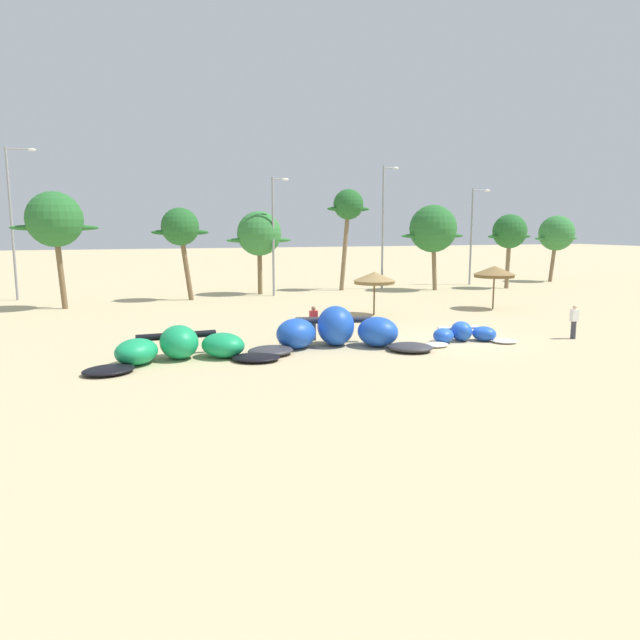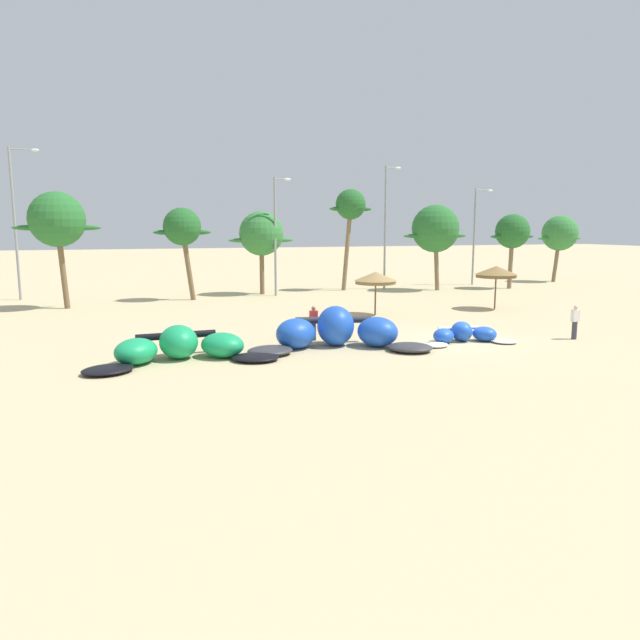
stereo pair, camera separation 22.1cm
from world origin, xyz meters
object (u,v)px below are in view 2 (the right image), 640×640
at_px(person_by_umbrellas, 314,323).
at_px(palm_left_of_gap, 261,234).
at_px(kite_far_left, 180,348).
at_px(palm_right, 560,234).
at_px(beach_umbrella_near_van, 376,278).
at_px(lamppost_east_center, 386,222).
at_px(palm_right_of_gap, 512,232).
at_px(beach_umbrella_middle, 496,272).
at_px(kite_left_of_center, 464,335).
at_px(palm_center_left, 350,207).
at_px(lamppost_east, 476,231).
at_px(lamppost_west, 16,217).
at_px(palm_leftmost, 57,220).
at_px(person_near_kites, 575,322).
at_px(palm_center_right, 435,229).
at_px(kite_left, 337,332).
at_px(palm_left, 182,228).
at_px(lamppost_west_center, 276,231).

relative_size(person_by_umbrellas, palm_left_of_gap, 0.25).
xyz_separation_m(kite_far_left, palm_right, (38.53, 23.15, 4.15)).
distance_m(beach_umbrella_near_van, lamppost_east_center, 16.02).
bearing_deg(palm_right_of_gap, beach_umbrella_middle, -130.71).
height_order(kite_left_of_center, person_by_umbrellas, person_by_umbrellas).
relative_size(palm_center_left, lamppost_east, 0.96).
bearing_deg(beach_umbrella_middle, lamppost_west, 152.39).
bearing_deg(kite_far_left, lamppost_east, 38.63).
bearing_deg(beach_umbrella_middle, kite_far_left, -157.75).
relative_size(kite_left_of_center, palm_leftmost, 0.63).
bearing_deg(lamppost_east, palm_right_of_gap, -75.98).
distance_m(person_near_kites, palm_center_right, 22.53).
xyz_separation_m(kite_left, beach_umbrella_near_van, (5.63, 8.32, 1.57)).
bearing_deg(beach_umbrella_near_van, palm_center_left, 74.08).
height_order(kite_far_left, palm_left_of_gap, palm_left_of_gap).
bearing_deg(palm_left, person_by_umbrellas, -77.31).
relative_size(beach_umbrella_near_van, palm_center_left, 0.31).
relative_size(palm_leftmost, lamppost_west_center, 0.84).
distance_m(palm_left, lamppost_east, 26.91).
height_order(palm_leftmost, palm_right, palm_leftmost).
bearing_deg(palm_left_of_gap, kite_left, -94.78).
height_order(beach_umbrella_middle, palm_right, palm_right).
height_order(person_by_umbrellas, lamppost_east_center, lamppost_east_center).
relative_size(beach_umbrella_near_van, lamppost_east_center, 0.25).
relative_size(person_near_kites, palm_center_left, 0.19).
distance_m(beach_umbrella_near_van, person_by_umbrellas, 8.97).
bearing_deg(palm_center_right, kite_left_of_center, -116.55).
relative_size(kite_left, palm_left, 1.22).
bearing_deg(beach_umbrella_near_van, palm_left, 131.76).
distance_m(beach_umbrella_middle, person_by_umbrellas, 15.89).
relative_size(person_near_kites, lamppost_east, 0.19).
bearing_deg(palm_left, palm_center_left, 10.46).
xyz_separation_m(palm_right, lamppost_west_center, (-29.07, -2.64, 0.33)).
xyz_separation_m(beach_umbrella_near_van, palm_center_left, (3.96, 13.88, 4.69)).
xyz_separation_m(palm_left_of_gap, palm_center_left, (7.79, 0.67, 2.21)).
bearing_deg(palm_right, person_by_umbrellas, -147.02).
relative_size(palm_left_of_gap, lamppost_west_center, 0.72).
height_order(beach_umbrella_middle, lamppost_west, lamppost_west).
bearing_deg(palm_right, lamppost_east_center, -178.22).
bearing_deg(beach_umbrella_middle, kite_left, -149.88).
relative_size(palm_right, lamppost_west, 0.59).
distance_m(kite_far_left, palm_left_of_gap, 23.92).
bearing_deg(palm_center_left, palm_left_of_gap, -175.10).
distance_m(kite_left, palm_left_of_gap, 21.99).
height_order(beach_umbrella_near_van, palm_center_right, palm_center_right).
bearing_deg(palm_center_right, palm_right, 11.27).
relative_size(kite_left_of_center, palm_right_of_gap, 0.74).
height_order(kite_left, lamppost_west_center, lamppost_west_center).
bearing_deg(beach_umbrella_middle, person_near_kites, -105.28).
height_order(palm_left, palm_left_of_gap, palm_left).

